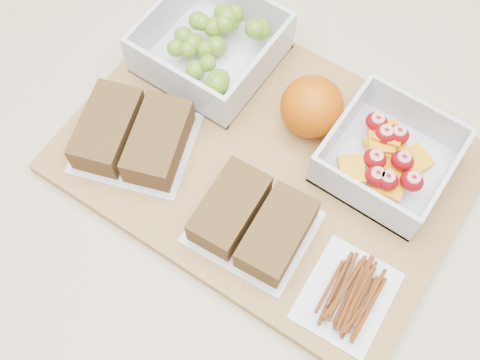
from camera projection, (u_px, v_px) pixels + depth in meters
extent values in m
plane|color=gray|center=(238.00, 331.00, 1.48)|extent=(4.00, 4.00, 0.00)
cube|color=beige|center=(238.00, 281.00, 1.07)|extent=(1.20, 0.90, 0.90)
cube|color=#A57D44|center=(265.00, 161.00, 0.66)|extent=(0.43, 0.31, 0.02)
cube|color=silver|center=(212.00, 58.00, 0.71)|extent=(0.14, 0.14, 0.01)
cube|color=silver|center=(244.00, 5.00, 0.71)|extent=(0.14, 0.01, 0.06)
cube|color=silver|center=(175.00, 84.00, 0.66)|extent=(0.14, 0.01, 0.06)
cube|color=silver|center=(260.00, 71.00, 0.67)|extent=(0.01, 0.13, 0.06)
cube|color=silver|center=(164.00, 17.00, 0.70)|extent=(0.01, 0.13, 0.06)
sphere|color=#5C8C1D|center=(193.00, 43.00, 0.69)|extent=(0.02, 0.02, 0.02)
sphere|color=#5C8C1D|center=(184.00, 36.00, 0.68)|extent=(0.02, 0.02, 0.02)
sphere|color=#5C8C1D|center=(224.00, 24.00, 0.69)|extent=(0.02, 0.02, 0.02)
sphere|color=#5C8C1D|center=(216.00, 46.00, 0.69)|extent=(0.02, 0.02, 0.02)
sphere|color=#5C8C1D|center=(198.00, 21.00, 0.69)|extent=(0.02, 0.02, 0.02)
sphere|color=#5C8C1D|center=(205.00, 49.00, 0.69)|extent=(0.02, 0.02, 0.02)
sphere|color=#5C8C1D|center=(202.00, 23.00, 0.69)|extent=(0.02, 0.02, 0.02)
sphere|color=#5C8C1D|center=(217.00, 84.00, 0.65)|extent=(0.03, 0.03, 0.03)
sphere|color=#5C8C1D|center=(260.00, 29.00, 0.69)|extent=(0.03, 0.03, 0.03)
sphere|color=#5C8C1D|center=(227.00, 17.00, 0.69)|extent=(0.03, 0.03, 0.03)
sphere|color=#5C8C1D|center=(176.00, 48.00, 0.68)|extent=(0.02, 0.02, 0.02)
sphere|color=#5C8C1D|center=(255.00, 29.00, 0.68)|extent=(0.02, 0.02, 0.02)
sphere|color=#5C8C1D|center=(195.00, 71.00, 0.67)|extent=(0.02, 0.02, 0.02)
sphere|color=#5C8C1D|center=(230.00, 23.00, 0.69)|extent=(0.02, 0.02, 0.02)
sphere|color=#5C8C1D|center=(214.00, 27.00, 0.69)|extent=(0.02, 0.02, 0.02)
sphere|color=#5C8C1D|center=(234.00, 14.00, 0.69)|extent=(0.02, 0.02, 0.02)
sphere|color=#5C8C1D|center=(219.00, 80.00, 0.65)|extent=(0.02, 0.02, 0.02)
sphere|color=#5C8C1D|center=(223.00, 98.00, 0.66)|extent=(0.02, 0.02, 0.02)
sphere|color=#5C8C1D|center=(212.00, 28.00, 0.69)|extent=(0.02, 0.02, 0.02)
sphere|color=#5C8C1D|center=(188.00, 50.00, 0.68)|extent=(0.02, 0.02, 0.02)
sphere|color=#5C8C1D|center=(224.00, 14.00, 0.70)|extent=(0.02, 0.02, 0.02)
sphere|color=#5C8C1D|center=(208.00, 63.00, 0.66)|extent=(0.02, 0.02, 0.02)
cube|color=silver|center=(385.00, 166.00, 0.65)|extent=(0.12, 0.12, 0.00)
cube|color=silver|center=(416.00, 115.00, 0.65)|extent=(0.12, 0.00, 0.05)
cube|color=silver|center=(361.00, 199.00, 0.61)|extent=(0.12, 0.00, 0.05)
cube|color=silver|center=(441.00, 185.00, 0.61)|extent=(0.00, 0.11, 0.05)
cube|color=silver|center=(340.00, 128.00, 0.64)|extent=(0.00, 0.11, 0.05)
cube|color=orange|center=(382.00, 175.00, 0.63)|extent=(0.04, 0.04, 0.01)
cube|color=orange|center=(388.00, 140.00, 0.64)|extent=(0.04, 0.05, 0.01)
cube|color=orange|center=(398.00, 162.00, 0.63)|extent=(0.04, 0.05, 0.01)
cube|color=orange|center=(412.00, 162.00, 0.64)|extent=(0.04, 0.04, 0.01)
cube|color=orange|center=(381.00, 140.00, 0.64)|extent=(0.04, 0.04, 0.01)
cube|color=orange|center=(388.00, 135.00, 0.64)|extent=(0.03, 0.03, 0.01)
cube|color=orange|center=(351.00, 170.00, 0.62)|extent=(0.04, 0.04, 0.01)
cube|color=orange|center=(389.00, 185.00, 0.62)|extent=(0.03, 0.03, 0.01)
cube|color=orange|center=(379.00, 149.00, 0.64)|extent=(0.04, 0.04, 0.01)
ellipsoid|color=maroon|center=(402.00, 161.00, 0.62)|extent=(0.02, 0.02, 0.02)
ellipsoid|color=maroon|center=(387.00, 180.00, 0.61)|extent=(0.02, 0.02, 0.02)
ellipsoid|color=maroon|center=(377.00, 122.00, 0.64)|extent=(0.02, 0.02, 0.02)
ellipsoid|color=maroon|center=(412.00, 181.00, 0.61)|extent=(0.02, 0.02, 0.02)
ellipsoid|color=maroon|center=(385.00, 134.00, 0.63)|extent=(0.02, 0.02, 0.02)
ellipsoid|color=maroon|center=(376.00, 177.00, 0.61)|extent=(0.02, 0.02, 0.02)
ellipsoid|color=maroon|center=(375.00, 159.00, 0.62)|extent=(0.02, 0.02, 0.02)
ellipsoid|color=maroon|center=(398.00, 134.00, 0.63)|extent=(0.02, 0.02, 0.02)
sphere|color=#C35304|center=(312.00, 107.00, 0.64)|extent=(0.07, 0.07, 0.07)
cube|color=silver|center=(136.00, 143.00, 0.66)|extent=(0.15, 0.14, 0.00)
cube|color=brown|center=(108.00, 128.00, 0.65)|extent=(0.08, 0.11, 0.04)
cube|color=brown|center=(158.00, 141.00, 0.64)|extent=(0.08, 0.11, 0.04)
cube|color=silver|center=(253.00, 227.00, 0.62)|extent=(0.13, 0.11, 0.00)
cube|color=brown|center=(230.00, 208.00, 0.61)|extent=(0.06, 0.09, 0.03)
cube|color=brown|center=(277.00, 234.00, 0.60)|extent=(0.06, 0.09, 0.03)
cube|color=silver|center=(347.00, 296.00, 0.59)|extent=(0.09, 0.10, 0.00)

